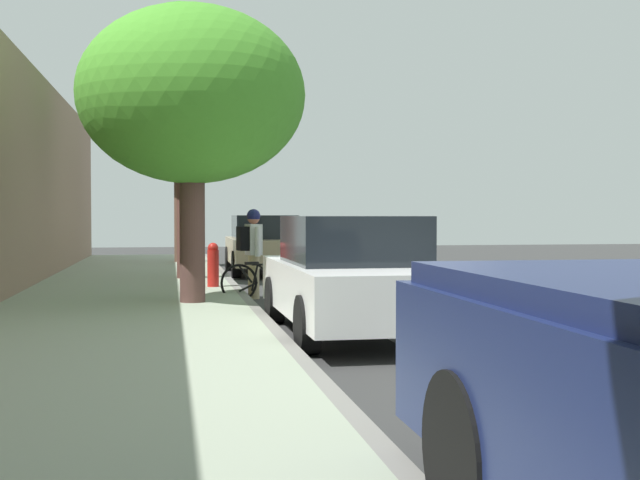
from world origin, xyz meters
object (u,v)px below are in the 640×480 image
(parked_sedan_white_second, at_px, (352,276))
(street_tree_far_end, at_px, (192,96))
(parked_sedan_tan_nearest, at_px, (264,245))
(street_tree_mid_block, at_px, (185,79))
(street_tree_near_cyclist, at_px, (181,137))
(fire_hydrant, at_px, (213,264))
(cyclist_with_backpack, at_px, (252,244))
(bicycle_at_curb, at_px, (267,281))

(parked_sedan_white_second, relative_size, street_tree_far_end, 0.95)
(parked_sedan_white_second, bearing_deg, street_tree_far_end, -56.47)
(parked_sedan_tan_nearest, distance_m, street_tree_mid_block, 5.38)
(street_tree_near_cyclist, distance_m, street_tree_far_end, 11.46)
(parked_sedan_white_second, bearing_deg, street_tree_mid_block, -76.44)
(street_tree_near_cyclist, relative_size, fire_hydrant, 5.76)
(street_tree_far_end, relative_size, fire_hydrant, 5.51)
(street_tree_mid_block, distance_m, street_tree_far_end, 5.20)
(parked_sedan_tan_nearest, relative_size, cyclist_with_backpack, 2.69)
(cyclist_with_backpack, xyz_separation_m, street_tree_mid_block, (1.13, -3.09, 3.46))
(bicycle_at_curb, bearing_deg, street_tree_far_end, 48.80)
(street_tree_near_cyclist, xyz_separation_m, street_tree_mid_block, (0.00, 6.36, 0.66))
(parked_sedan_tan_nearest, relative_size, street_tree_far_end, 0.95)
(street_tree_mid_block, bearing_deg, parked_sedan_white_second, 103.56)
(street_tree_near_cyclist, xyz_separation_m, fire_hydrant, (-0.46, 8.68, -3.21))
(parked_sedan_white_second, xyz_separation_m, street_tree_near_cyclist, (1.93, -14.36, 3.04))
(parked_sedan_tan_nearest, relative_size, fire_hydrant, 5.26)
(parked_sedan_tan_nearest, relative_size, bicycle_at_curb, 2.61)
(cyclist_with_backpack, xyz_separation_m, street_tree_far_end, (1.13, 1.99, 2.40))
(street_tree_far_end, xyz_separation_m, fire_hydrant, (-0.46, -2.77, -2.80))
(parked_sedan_white_second, height_order, fire_hydrant, parked_sedan_white_second)
(parked_sedan_tan_nearest, height_order, street_tree_near_cyclist, street_tree_near_cyclist)
(street_tree_mid_block, relative_size, fire_hydrant, 7.04)
(street_tree_near_cyclist, height_order, fire_hydrant, street_tree_near_cyclist)
(bicycle_at_curb, xyz_separation_m, street_tree_far_end, (1.36, 1.55, 3.03))
(parked_sedan_tan_nearest, bearing_deg, cyclist_with_backpack, 81.73)
(fire_hydrant, bearing_deg, street_tree_far_end, 80.52)
(parked_sedan_white_second, xyz_separation_m, street_tree_mid_block, (1.93, -8.00, 3.70))
(cyclist_with_backpack, bearing_deg, street_tree_near_cyclist, -83.19)
(cyclist_with_backpack, relative_size, street_tree_far_end, 0.35)
(cyclist_with_backpack, height_order, fire_hydrant, cyclist_with_backpack)
(parked_sedan_white_second, height_order, cyclist_with_backpack, cyclist_with_backpack)
(parked_sedan_white_second, height_order, street_tree_mid_block, street_tree_mid_block)
(cyclist_with_backpack, xyz_separation_m, street_tree_near_cyclist, (1.13, -9.46, 2.80))
(street_tree_near_cyclist, distance_m, fire_hydrant, 9.27)
(street_tree_mid_block, height_order, fire_hydrant, street_tree_mid_block)
(parked_sedan_white_second, bearing_deg, street_tree_near_cyclist, -82.35)
(parked_sedan_white_second, height_order, bicycle_at_curb, parked_sedan_white_second)
(cyclist_with_backpack, bearing_deg, bicycle_at_curb, 116.88)
(parked_sedan_tan_nearest, height_order, bicycle_at_curb, parked_sedan_tan_nearest)
(parked_sedan_tan_nearest, distance_m, street_tree_far_end, 9.05)
(bicycle_at_curb, bearing_deg, street_tree_mid_block, -69.05)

